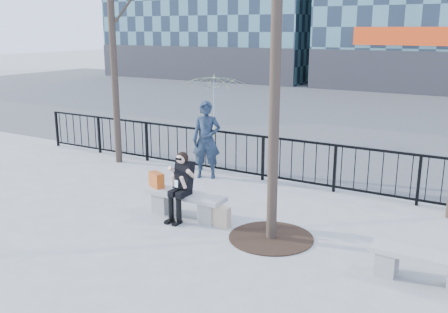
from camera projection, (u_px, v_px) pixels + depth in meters
The scene contains 11 objects.
ground at pixel (186, 217), 9.84m from camera, with size 120.00×120.00×0.00m, color gray.
street_surface at pixel (377, 111), 22.35m from camera, with size 60.00×23.00×0.01m, color #474747.
railing at pixel (256, 157), 12.20m from camera, with size 14.00×0.06×1.10m.
tree_grate at pixel (271, 238), 8.82m from camera, with size 1.50×1.50×0.02m, color black.
bench_main at pixel (186, 202), 9.76m from camera, with size 1.65×0.46×0.49m.
bench_second at pixel (423, 264), 7.24m from camera, with size 1.50×0.42×0.45m.
seated_woman at pixel (181, 186), 9.54m from camera, with size 0.50×0.64×1.34m.
handbag at pixel (156, 180), 10.05m from camera, with size 0.37×0.17×0.30m, color #B44C16.
shopping_bag at pixel (219, 216), 9.32m from camera, with size 0.42×0.15×0.40m, color beige.
standing_man at pixel (206, 140), 12.22m from camera, with size 0.70×0.46×1.91m, color black.
vendor_umbrella at pixel (213, 106), 16.84m from camera, with size 2.34×2.39×2.15m, color #EFF235.
Camera 1 is at (5.34, -7.57, 3.59)m, focal length 40.00 mm.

